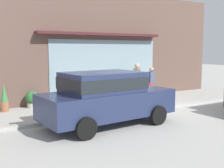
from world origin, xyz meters
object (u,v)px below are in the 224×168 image
Objects in this scene: pedestrian_with_handbag at (151,81)px; potted_plant_by_entrance at (4,98)px; potted_plant_window_left at (115,90)px; potted_plant_corner_tall at (32,99)px; fire_hydrant at (150,93)px; pedestrian_passerby at (137,79)px; potted_plant_trailing_edge at (149,88)px; potted_plant_low_front at (90,96)px; parked_car_navy at (106,96)px.

pedestrian_with_handbag is 1.43× the size of potted_plant_by_entrance.
potted_plant_corner_tall is at bearing 178.94° from potted_plant_window_left.
potted_plant_by_entrance reaches higher than fire_hydrant.
fire_hydrant is 1.13× the size of potted_plant_window_left.
potted_plant_trailing_edge is at bearing 118.50° from pedestrian_passerby.
potted_plant_trailing_edge is at bearing -127.92° from pedestrian_with_handbag.
potted_plant_trailing_edge reaches higher than potted_plant_low_front.
parked_car_navy reaches higher than potted_plant_low_front.
parked_car_navy reaches higher than potted_plant_by_entrance.
potted_plant_low_front is 0.96× the size of potted_plant_corner_tall.
fire_hydrant is at bearing -29.27° from potted_plant_low_front.
pedestrian_with_handbag is 2.32× the size of potted_plant_low_front.
parked_car_navy is 5.50× the size of potted_plant_window_left.
fire_hydrant is 1.96m from potted_plant_trailing_edge.
parked_car_navy reaches higher than potted_plant_corner_tall.
pedestrian_passerby is 1.61× the size of potted_plant_by_entrance.
potted_plant_window_left is at bearing 120.89° from fire_hydrant.
pedestrian_with_handbag is at bearing -34.22° from potted_plant_window_left.
pedestrian_passerby is at bearing -11.38° from potted_plant_corner_tall.
fire_hydrant is 4.37m from parked_car_navy.
pedestrian_passerby is (-0.74, 0.10, 0.15)m from pedestrian_with_handbag.
parked_car_navy is 6.28× the size of potted_plant_corner_tall.
parked_car_navy is (-3.65, -2.35, 0.50)m from fire_hydrant.
parked_car_navy reaches higher than fire_hydrant.
pedestrian_passerby is 2.46× the size of potted_plant_trailing_edge.
fire_hydrant is 0.21× the size of parked_car_navy.
potted_plant_low_front is 0.94× the size of potted_plant_trailing_edge.
parked_car_navy is at bearing -125.13° from potted_plant_window_left.
potted_plant_trailing_edge is at bearing -0.48° from potted_plant_corner_tall.
potted_plant_corner_tall is (-2.52, 0.27, 0.04)m from potted_plant_low_front.
potted_plant_by_entrance is at bearing -100.58° from pedestrian_passerby.
parked_car_navy is at bearing -51.60° from pedestrian_passerby.
parked_car_navy is 3.95m from potted_plant_low_front.
pedestrian_passerby is at bearing -52.03° from potted_plant_window_left.
pedestrian_with_handbag is 1.96× the size of potted_plant_window_left.
potted_plant_corner_tall is 0.98× the size of potted_plant_trailing_edge.
potted_plant_corner_tall is at bearing -104.55° from pedestrian_passerby.
fire_hydrant is 0.93m from pedestrian_passerby.
potted_plant_by_entrance is 7.21m from potted_plant_trailing_edge.
pedestrian_passerby is at bearing -10.13° from pedestrian_with_handbag.
potted_plant_low_front is 0.62× the size of potted_plant_by_entrance.
parked_car_navy is (-3.41, -3.03, -0.09)m from pedestrian_passerby.
pedestrian_with_handbag is 3.03m from potted_plant_low_front.
parked_car_navy reaches higher than potted_plant_trailing_edge.
potted_plant_window_left is 5.10m from potted_plant_by_entrance.
parked_car_navy is at bearing -109.03° from potted_plant_low_front.
potted_plant_trailing_edge is at bearing 1.09° from potted_plant_by_entrance.
potted_plant_low_front is at bearing -110.42° from pedestrian_passerby.
potted_plant_by_entrance reaches higher than potted_plant_low_front.
parked_car_navy is 6.25m from potted_plant_trailing_edge.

